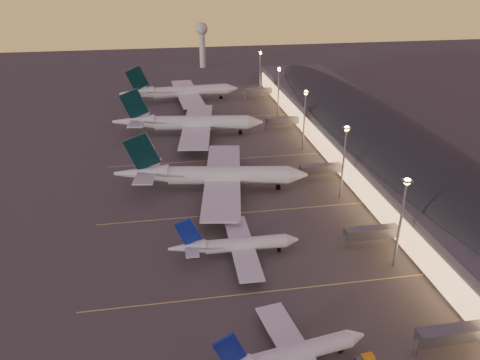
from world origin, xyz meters
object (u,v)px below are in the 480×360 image
Objects in this scene: airliner_wide_mid at (189,123)px; airliner_wide_far at (181,92)px; airliner_narrow_south at (288,355)px; baggage_tug_b at (365,358)px; airliner_narrow_north at (235,245)px; radar_tower at (202,37)px; airliner_wide_near at (212,175)px.

airliner_wide_mid is 57.04m from airliner_wide_far.
airliner_wide_mid is at bearing 84.91° from airliner_narrow_south.
airliner_narrow_south is at bearing -90.76° from airliner_wide_far.
airliner_wide_mid reaches higher than baggage_tug_b.
baggage_tug_b is at bearing -86.15° from airliner_wide_far.
airliner_wide_far is at bearing 93.01° from airliner_narrow_north.
airliner_wide_far is (-6.34, 157.30, 2.23)m from airliner_narrow_north.
radar_tower is at bearing 72.93° from airliner_wide_far.
airliner_wide_far is 200.58m from baggage_tug_b.
airliner_wide_near is (-1.61, 41.38, 2.25)m from airliner_narrow_north.
airliner_wide_near reaches higher than airliner_narrow_south.
airliner_wide_far is 16.66× the size of baggage_tug_b.
airliner_narrow_south is 16.43m from baggage_tug_b.
airliner_narrow_north is 249.32m from radar_tower.
airliner_wide_near is at bearing 92.93° from airliner_narrow_north.
baggage_tug_b is (26.13, -141.69, -5.17)m from airliner_wide_mid.
airliner_wide_far reaches higher than airliner_narrow_south.
radar_tower is at bearing 89.89° from airliner_wide_mid.
radar_tower is (15.05, 248.17, 18.53)m from airliner_narrow_north.
airliner_wide_near is at bearing -78.15° from airliner_wide_mid.
airliner_wide_far is at bearing 98.52° from airliner_wide_mid.
airliner_wide_mid reaches higher than airliner_wide_far.
baggage_tug_b is at bearing -63.04° from airliner_narrow_north.
airliner_wide_near is 59.02m from airliner_wide_mid.
radar_tower reaches higher than baggage_tug_b.
airliner_wide_far is at bearing 83.93° from airliner_narrow_south.
airliner_wide_mid is at bearing 103.02° from airliner_wide_near.
radar_tower is at bearing 94.45° from airliner_wide_near.
baggage_tug_b is at bearing -12.48° from airliner_narrow_south.
airliner_wide_near is 116.01m from airliner_wide_far.
baggage_tug_b is at bearing -66.04° from airliner_wide_near.
radar_tower is (20.75, 147.91, 16.16)m from airliner_wide_mid.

